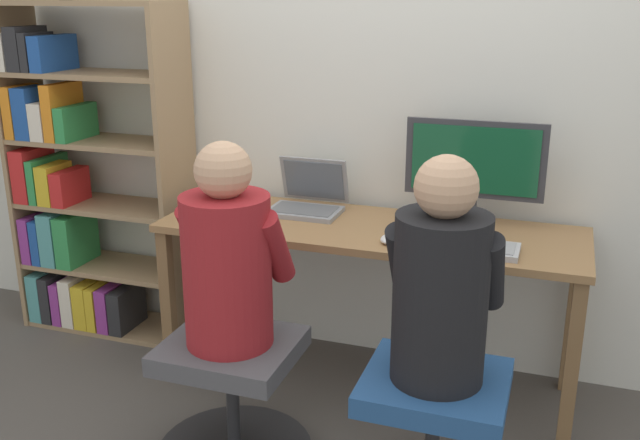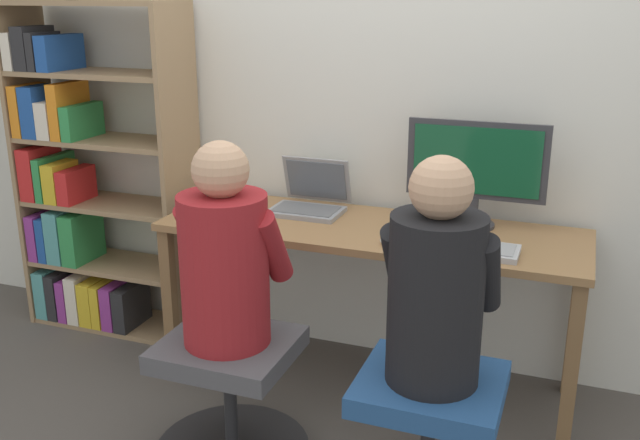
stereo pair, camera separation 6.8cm
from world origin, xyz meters
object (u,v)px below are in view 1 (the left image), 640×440
Objects in this scene: keyboard at (462,246)px; person_at_monitor at (441,284)px; bookshelf at (79,192)px; office_chair_right at (233,399)px; desktop_monitor at (474,168)px; person_at_laptop at (228,258)px; laptop at (308,201)px; office_chair_left at (432,440)px.

keyboard is 0.58× the size of person_at_monitor.
bookshelf is at bearing 172.08° from keyboard.
office_chair_right is (-0.71, -0.50, -0.50)m from keyboard.
desktop_monitor is 0.77× the size of person_at_monitor.
office_chair_right is 0.79× the size of person_at_monitor.
laptop is at bearing 89.58° from person_at_laptop.
keyboard is 0.71m from office_chair_left.
office_chair_left is 0.35× the size of bookshelf.
desktop_monitor is 0.83m from person_at_monitor.
office_chair_right is (-0.72, 0.01, 0.00)m from office_chair_left.
desktop_monitor is 0.98× the size of office_chair_right.
office_chair_right is at bearing -144.82° from keyboard.
laptop reaches higher than keyboard.
keyboard is at bearing 34.89° from person_at_laptop.
person_at_monitor is (0.01, -0.50, 0.05)m from keyboard.
desktop_monitor is 1.08m from person_at_laptop.
keyboard is 1.91m from bookshelf.
laptop is (-0.70, -0.03, -0.19)m from desktop_monitor.
keyboard reaches higher than office_chair_right.
office_chair_left and office_chair_right have the same top height.
laptop is at bearing 158.91° from keyboard.
keyboard is at bearing 35.18° from office_chair_right.
laptop is 1.06m from person_at_monitor.
person_at_monitor is at bearing -47.33° from laptop.
bookshelf reaches higher than person_at_monitor.
person_at_monitor is at bearing -0.57° from person_at_laptop.
bookshelf is at bearing 147.01° from office_chair_right.
office_chair_left is at bearing -90.00° from person_at_monitor.
person_at_monitor reaches higher than person_at_laptop.
person_at_monitor is 1.01× the size of person_at_laptop.
person_at_laptop is at bearing -145.11° from keyboard.
keyboard is (0.01, -0.30, -0.23)m from desktop_monitor.
bookshelf reaches higher than office_chair_left.
person_at_monitor reaches higher than laptop.
person_at_monitor is at bearing 90.00° from office_chair_left.
person_at_laptop is 0.44× the size of bookshelf.
person_at_laptop reaches higher than desktop_monitor.
person_at_laptop is (-0.70, -0.80, -0.18)m from desktop_monitor.
desktop_monitor is 1.90m from bookshelf.
office_chair_left is 0.72m from office_chair_right.
bookshelf reaches higher than keyboard.
desktop_monitor reaches higher than office_chair_right.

